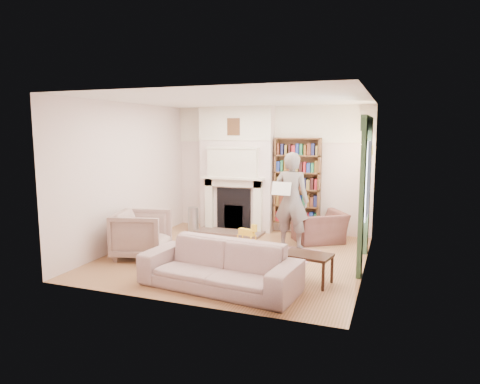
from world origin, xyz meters
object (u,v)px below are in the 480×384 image
at_px(armchair_reading, 319,227).
at_px(man_reading, 291,200).
at_px(sofa, 219,266).
at_px(bookcase, 297,181).
at_px(paraffin_heater, 193,219).
at_px(rocking_horse, 247,235).
at_px(armchair_left, 142,234).
at_px(coffee_table, 307,268).

distance_m(armchair_reading, man_reading, 0.97).
xyz_separation_m(sofa, man_reading, (0.46, 2.49, 0.60)).
xyz_separation_m(bookcase, armchair_reading, (0.60, -0.59, -0.86)).
distance_m(paraffin_heater, rocking_horse, 1.74).
relative_size(armchair_left, rocking_horse, 1.76).
bearing_deg(armchair_left, armchair_reading, -67.73).
xyz_separation_m(coffee_table, paraffin_heater, (-3.08, 2.41, 0.05)).
relative_size(sofa, coffee_table, 3.29).
distance_m(man_reading, coffee_table, 2.09).
xyz_separation_m(man_reading, paraffin_heater, (-2.39, 0.57, -0.66)).
bearing_deg(paraffin_heater, bookcase, 15.27).
bearing_deg(man_reading, bookcase, -80.12).
relative_size(bookcase, armchair_reading, 1.91).
relative_size(armchair_left, man_reading, 0.49).
relative_size(armchair_reading, sofa, 0.42).
relative_size(coffee_table, paraffin_heater, 1.27).
bearing_deg(rocking_horse, paraffin_heater, 168.53).
height_order(paraffin_heater, rocking_horse, paraffin_heater).
bearing_deg(armchair_reading, rocking_horse, -1.69).
bearing_deg(bookcase, coffee_table, -74.42).
xyz_separation_m(sofa, coffee_table, (1.15, 0.65, -0.11)).
relative_size(armchair_left, paraffin_heater, 1.67).
relative_size(armchair_reading, paraffin_heater, 1.76).
bearing_deg(coffee_table, rocking_horse, 143.32).
relative_size(paraffin_heater, rocking_horse, 1.05).
distance_m(armchair_left, coffee_table, 3.09).
height_order(bookcase, armchair_left, bookcase).
xyz_separation_m(bookcase, sofa, (-0.31, -3.67, -0.84)).
xyz_separation_m(bookcase, armchair_left, (-2.22, -2.72, -0.76)).
height_order(armchair_left, paraffin_heater, armchair_left).
bearing_deg(man_reading, sofa, 82.00).
height_order(bookcase, rocking_horse, bookcase).
bearing_deg(rocking_horse, bookcase, 78.69).
distance_m(sofa, paraffin_heater, 3.62).
bearing_deg(sofa, paraffin_heater, 128.87).
bearing_deg(armchair_left, sofa, -131.25).
distance_m(man_reading, paraffin_heater, 2.55).
distance_m(man_reading, rocking_horse, 1.11).
bearing_deg(bookcase, rocking_horse, -116.37).
distance_m(bookcase, paraffin_heater, 2.49).
bearing_deg(paraffin_heater, armchair_reading, 0.52).
bearing_deg(coffee_table, bookcase, 115.83).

